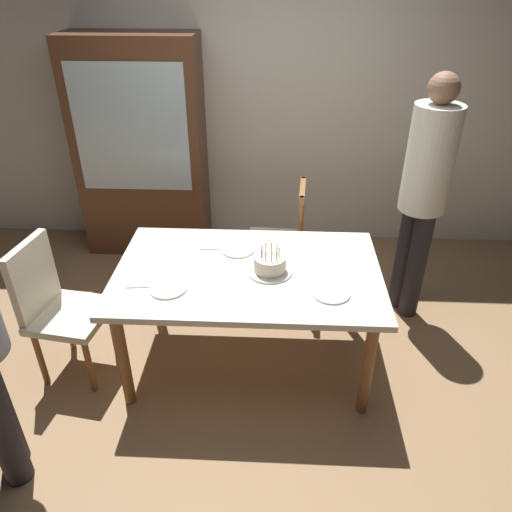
# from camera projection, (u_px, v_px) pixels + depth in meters

# --- Properties ---
(ground) EXTENTS (6.40, 6.40, 0.00)m
(ground) POSITION_uv_depth(u_px,v_px,m) (249.00, 358.00, 3.40)
(ground) COLOR #93704C
(back_wall) EXTENTS (6.40, 0.10, 2.60)m
(back_wall) POSITION_uv_depth(u_px,v_px,m) (261.00, 103.00, 4.30)
(back_wall) COLOR silver
(back_wall) RESTS_ON ground
(dining_table) EXTENTS (1.64, 1.03, 0.74)m
(dining_table) POSITION_uv_depth(u_px,v_px,m) (248.00, 281.00, 3.05)
(dining_table) COLOR silver
(dining_table) RESTS_ON ground
(birthday_cake) EXTENTS (0.28, 0.28, 0.18)m
(birthday_cake) POSITION_uv_depth(u_px,v_px,m) (270.00, 265.00, 2.96)
(birthday_cake) COLOR silver
(birthday_cake) RESTS_ON dining_table
(plate_near_celebrant) EXTENTS (0.22, 0.22, 0.01)m
(plate_near_celebrant) POSITION_uv_depth(u_px,v_px,m) (168.00, 288.00, 2.83)
(plate_near_celebrant) COLOR white
(plate_near_celebrant) RESTS_ON dining_table
(plate_far_side) EXTENTS (0.22, 0.22, 0.01)m
(plate_far_side) POSITION_uv_depth(u_px,v_px,m) (238.00, 249.00, 3.21)
(plate_far_side) COLOR white
(plate_far_side) RESTS_ON dining_table
(plate_near_guest) EXTENTS (0.22, 0.22, 0.01)m
(plate_near_guest) POSITION_uv_depth(u_px,v_px,m) (331.00, 293.00, 2.79)
(plate_near_guest) COLOR white
(plate_near_guest) RESTS_ON dining_table
(fork_near_celebrant) EXTENTS (0.18, 0.03, 0.01)m
(fork_near_celebrant) POSITION_uv_depth(u_px,v_px,m) (141.00, 287.00, 2.85)
(fork_near_celebrant) COLOR silver
(fork_near_celebrant) RESTS_ON dining_table
(fork_far_side) EXTENTS (0.18, 0.02, 0.01)m
(fork_far_side) POSITION_uv_depth(u_px,v_px,m) (214.00, 249.00, 3.22)
(fork_far_side) COLOR silver
(fork_far_side) RESTS_ON dining_table
(chair_spindle_back) EXTENTS (0.47, 0.47, 0.95)m
(chair_spindle_back) POSITION_uv_depth(u_px,v_px,m) (278.00, 243.00, 3.86)
(chair_spindle_back) COLOR beige
(chair_spindle_back) RESTS_ON ground
(chair_upholstered) EXTENTS (0.50, 0.50, 0.95)m
(chair_upholstered) POSITION_uv_depth(u_px,v_px,m) (55.00, 303.00, 3.06)
(chair_upholstered) COLOR beige
(chair_upholstered) RESTS_ON ground
(person_guest) EXTENTS (0.32, 0.32, 1.80)m
(person_guest) POSITION_uv_depth(u_px,v_px,m) (424.00, 188.00, 3.36)
(person_guest) COLOR #262328
(person_guest) RESTS_ON ground
(china_cabinet) EXTENTS (1.10, 0.45, 1.90)m
(china_cabinet) POSITION_uv_depth(u_px,v_px,m) (141.00, 150.00, 4.27)
(china_cabinet) COLOR #56331E
(china_cabinet) RESTS_ON ground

